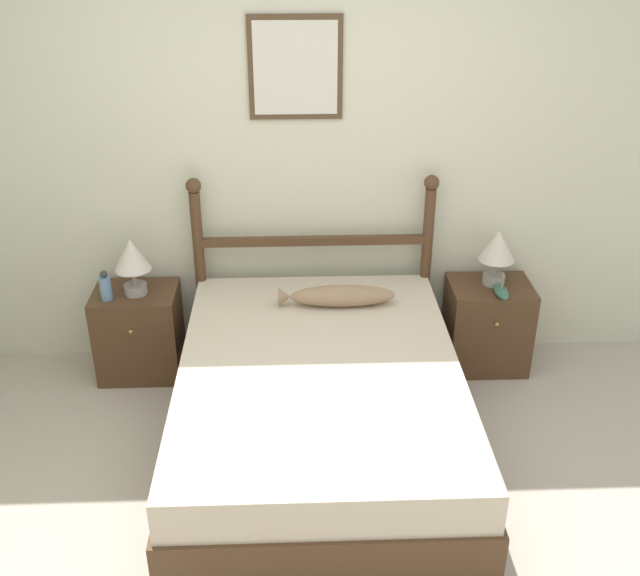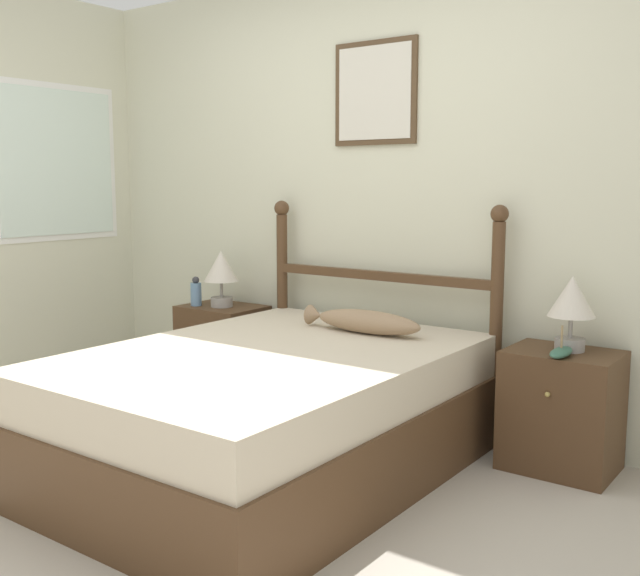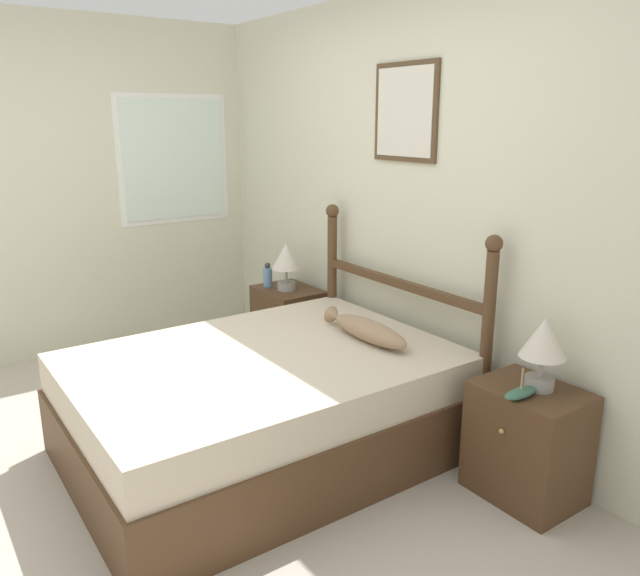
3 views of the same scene
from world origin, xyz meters
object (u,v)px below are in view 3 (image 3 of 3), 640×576
at_px(bottle, 268,276).
at_px(fish_pillow, 367,330).
at_px(nightstand_right, 527,443).
at_px(nightstand_left, 288,325).
at_px(model_boat, 521,393).
at_px(bed, 263,405).
at_px(table_lamp_right, 543,343).
at_px(table_lamp_left, 286,260).

bearing_deg(bottle, fish_pillow, -6.07).
bearing_deg(nightstand_right, bottle, -177.78).
bearing_deg(nightstand_left, model_boat, -3.20).
height_order(nightstand_right, model_boat, model_boat).
xyz_separation_m(nightstand_right, bottle, (-2.32, -0.09, 0.37)).
distance_m(bottle, model_boat, 2.34).
xyz_separation_m(bed, table_lamp_right, (1.10, 0.87, 0.51)).
xyz_separation_m(bed, nightstand_left, (-1.09, 0.85, -0.00)).
xyz_separation_m(nightstand_right, fish_pillow, (-0.95, -0.23, 0.36)).
bearing_deg(model_boat, nightstand_left, 176.80).
distance_m(nightstand_right, bottle, 2.35).
bearing_deg(nightstand_left, table_lamp_left, -51.72).
height_order(model_boat, fish_pillow, model_boat).
distance_m(bed, bottle, 1.49).
bearing_deg(bed, table_lamp_left, 142.38).
distance_m(table_lamp_left, bottle, 0.23).
distance_m(nightstand_right, table_lamp_left, 2.22).
height_order(table_lamp_right, bottle, table_lamp_right).
height_order(table_lamp_right, model_boat, table_lamp_right).
height_order(nightstand_left, table_lamp_right, table_lamp_right).
xyz_separation_m(nightstand_right, model_boat, (0.03, -0.12, 0.31)).
relative_size(nightstand_right, table_lamp_left, 1.62).
bearing_deg(model_boat, bottle, 179.19).
bearing_deg(bottle, table_lamp_right, 2.83).
xyz_separation_m(bottle, model_boat, (2.34, -0.03, -0.06)).
xyz_separation_m(bed, table_lamp_left, (-1.07, 0.82, 0.51)).
distance_m(nightstand_left, table_lamp_left, 0.52).
xyz_separation_m(nightstand_left, nightstand_right, (2.18, 0.00, 0.00)).
height_order(bed, fish_pillow, fish_pillow).
bearing_deg(table_lamp_right, nightstand_right, -122.80).
height_order(nightstand_left, model_boat, model_boat).
bearing_deg(table_lamp_left, model_boat, -2.63).
height_order(nightstand_left, table_lamp_left, table_lamp_left).
bearing_deg(table_lamp_right, fish_pillow, -165.01).
relative_size(nightstand_left, nightstand_right, 1.00).
xyz_separation_m(model_boat, fish_pillow, (-0.98, -0.11, 0.05)).
distance_m(model_boat, fish_pillow, 0.99).
distance_m(table_lamp_right, model_boat, 0.26).
bearing_deg(bed, model_boat, 33.03).
bearing_deg(table_lamp_right, nightstand_left, -179.34).
height_order(table_lamp_left, table_lamp_right, same).
bearing_deg(table_lamp_left, nightstand_right, 0.61).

